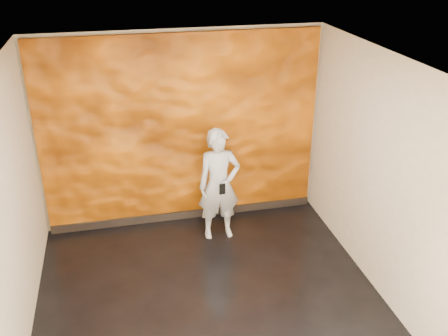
% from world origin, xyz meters
% --- Properties ---
extents(room, '(4.02, 4.02, 2.81)m').
position_xyz_m(room, '(0.00, 0.00, 1.40)').
color(room, black).
rests_on(room, ground).
extents(feature_wall, '(3.90, 0.06, 2.75)m').
position_xyz_m(feature_wall, '(0.00, 1.96, 1.38)').
color(feature_wall, orange).
rests_on(feature_wall, ground).
extents(baseboard, '(3.90, 0.04, 0.12)m').
position_xyz_m(baseboard, '(0.00, 1.92, 0.06)').
color(baseboard, black).
rests_on(baseboard, ground).
extents(man, '(0.58, 0.39, 1.60)m').
position_xyz_m(man, '(0.40, 1.37, 0.80)').
color(man, '#90959E').
rests_on(man, ground).
extents(phone, '(0.08, 0.02, 0.15)m').
position_xyz_m(phone, '(0.40, 1.15, 0.85)').
color(phone, black).
rests_on(phone, man).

